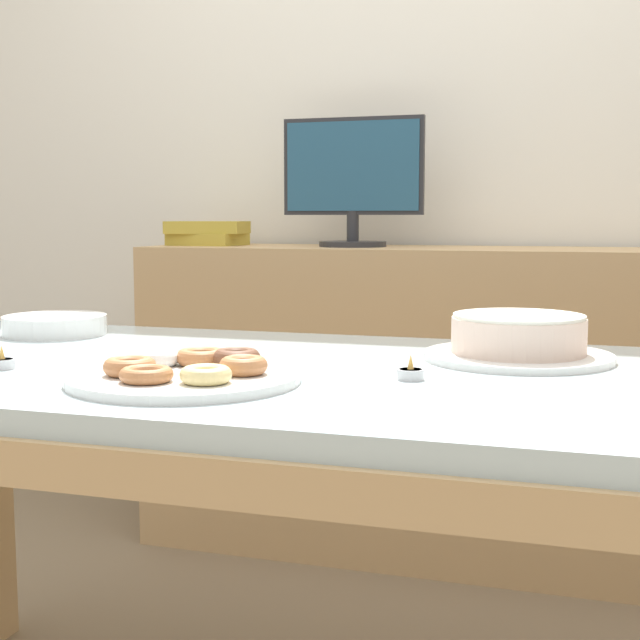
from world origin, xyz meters
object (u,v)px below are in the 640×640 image
computer_monitor (353,182)px  tealight_right_edge (411,373)px  plate_stack (55,325)px  cake_chocolate_round (518,340)px  pastry_platter (185,372)px  tealight_near_cakes (2,363)px  book_stack (208,233)px

computer_monitor → tealight_right_edge: computer_monitor is taller
plate_stack → tealight_right_edge: 0.85m
tealight_right_edge → cake_chocolate_round: bearing=60.2°
computer_monitor → pastry_platter: bearing=-84.7°
cake_chocolate_round → tealight_right_edge: (-0.14, -0.24, -0.02)m
computer_monitor → tealight_right_edge: 1.38m
computer_monitor → plate_stack: bearing=-110.4°
tealight_right_edge → tealight_near_cakes: same height
book_stack → tealight_right_edge: (0.91, -1.27, -0.18)m
pastry_platter → tealight_right_edge: bearing=20.6°
pastry_platter → tealight_near_cakes: (-0.33, 0.01, -0.00)m
computer_monitor → cake_chocolate_round: (0.58, -1.03, -0.31)m
plate_stack → tealight_near_cakes: (0.16, -0.39, -0.01)m
book_stack → cake_chocolate_round: size_ratio=0.79×
computer_monitor → tealight_near_cakes: computer_monitor is taller
cake_chocolate_round → tealight_right_edge: 0.27m
pastry_platter → cake_chocolate_round: bearing=38.4°
book_stack → tealight_right_edge: size_ratio=6.34×
computer_monitor → pastry_platter: computer_monitor is taller
pastry_platter → tealight_near_cakes: bearing=177.5°
cake_chocolate_round → plate_stack: 0.94m
computer_monitor → tealight_near_cakes: 1.42m
book_stack → plate_stack: book_stack is taller
book_stack → computer_monitor: bearing=-0.2°
tealight_right_edge → tealight_near_cakes: size_ratio=1.00×
plate_stack → pastry_platter: bearing=-39.1°
cake_chocolate_round → tealight_near_cakes: (-0.78, -0.34, -0.02)m
plate_stack → book_stack: bearing=96.1°
cake_chocolate_round → tealight_near_cakes: bearing=-156.3°
pastry_platter → computer_monitor: bearing=95.3°
book_stack → plate_stack: 1.00m
computer_monitor → book_stack: size_ratio=1.67×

